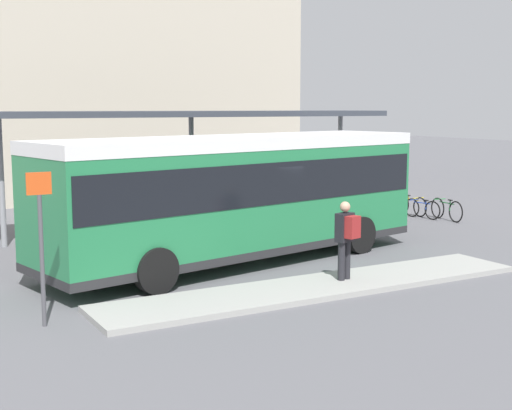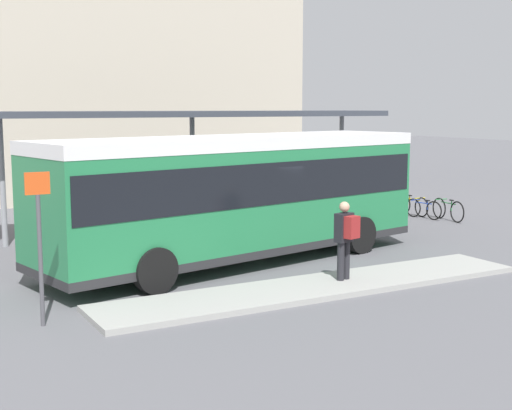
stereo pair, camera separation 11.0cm
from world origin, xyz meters
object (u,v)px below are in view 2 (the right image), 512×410
potted_planter_near_shelter (136,227)px  platform_sign (40,241)px  pedestrian_waiting (346,235)px  city_bus (238,189)px  bicycle_green (448,210)px  bicycle_blue (423,209)px  bicycle_yellow (413,205)px

potted_planter_near_shelter → platform_sign: size_ratio=0.41×
pedestrian_waiting → city_bus: bearing=1.7°
pedestrian_waiting → bicycle_green: size_ratio=1.00×
potted_planter_near_shelter → bicycle_green: bearing=-2.4°
bicycle_blue → bicycle_yellow: bearing=-22.8°
city_bus → pedestrian_waiting: bearing=-84.4°
platform_sign → bicycle_green: bearing=19.8°
city_bus → platform_sign: bearing=-163.2°
bicycle_green → bicycle_blue: 0.89m
potted_planter_near_shelter → platform_sign: 7.16m
bicycle_blue → bicycle_yellow: bicycle_yellow is taller
city_bus → bicycle_green: (9.58, 2.46, -1.50)m
potted_planter_near_shelter → platform_sign: bearing=-123.4°
bicycle_yellow → platform_sign: platform_sign is taller
bicycle_blue → potted_planter_near_shelter: 10.82m
bicycle_blue → pedestrian_waiting: bearing=118.7°
city_bus → pedestrian_waiting: (0.99, -3.23, -0.75)m
city_bus → pedestrian_waiting: city_bus is taller
bicycle_green → bicycle_blue: bicycle_green is taller
bicycle_yellow → city_bus: bearing=-65.4°
bicycle_yellow → potted_planter_near_shelter: potted_planter_near_shelter is taller
pedestrian_waiting → platform_sign: size_ratio=0.63×
bicycle_yellow → potted_planter_near_shelter: size_ratio=1.47×
bicycle_green → potted_planter_near_shelter: (-11.24, 0.48, 0.23)m
potted_planter_near_shelter → platform_sign: (-3.91, -5.93, 0.95)m
pedestrian_waiting → bicycle_blue: 10.45m
pedestrian_waiting → bicycle_green: (8.59, 5.69, -0.75)m
bicycle_green → platform_sign: platform_sign is taller
city_bus → bicycle_yellow: city_bus is taller
bicycle_green → platform_sign: (-15.15, -5.45, 1.18)m
potted_planter_near_shelter → platform_sign: platform_sign is taller
city_bus → potted_planter_near_shelter: (-1.66, 2.94, -1.27)m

